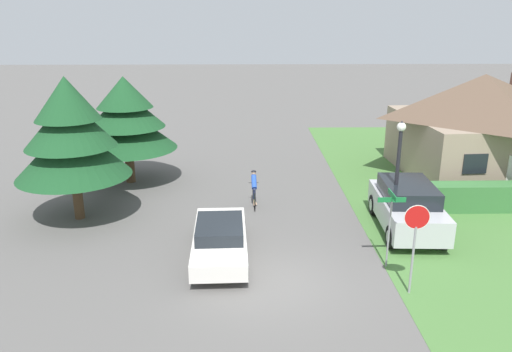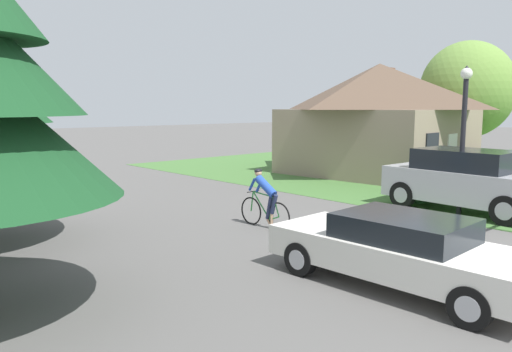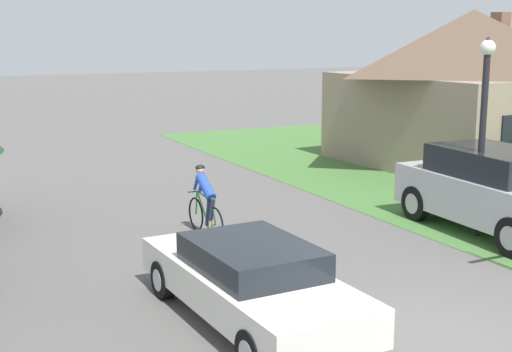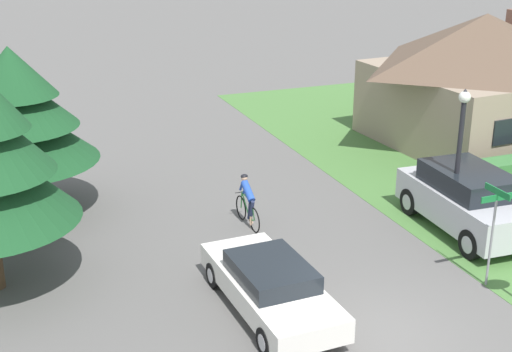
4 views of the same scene
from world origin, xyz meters
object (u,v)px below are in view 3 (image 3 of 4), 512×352
object	(u,v)px
cottage_house	(470,84)
street_lamp	(484,114)
parked_suv_right	(494,190)
sedan_left_lane	(250,281)
cyclist	(205,202)

from	to	relation	value
cottage_house	street_lamp	xyz separation A→B (m)	(-6.20, -7.03, 0.02)
cottage_house	parked_suv_right	world-z (taller)	cottage_house
sedan_left_lane	parked_suv_right	world-z (taller)	parked_suv_right
cottage_house	sedan_left_lane	distance (m)	15.73
sedan_left_lane	cyclist	world-z (taller)	cyclist
cyclist	parked_suv_right	world-z (taller)	parked_suv_right
cottage_house	street_lamp	distance (m)	9.37
cottage_house	sedan_left_lane	size ratio (longest dim) A/B	1.74
parked_suv_right	street_lamp	size ratio (longest dim) A/B	1.10
cottage_house	street_lamp	world-z (taller)	cottage_house
cyclist	parked_suv_right	size ratio (longest dim) A/B	0.38
cyclist	street_lamp	world-z (taller)	street_lamp
cyclist	parked_suv_right	bearing A→B (deg)	-116.67
sedan_left_lane	parked_suv_right	xyz separation A→B (m)	(7.03, 2.09, 0.29)
street_lamp	cottage_house	bearing A→B (deg)	48.60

